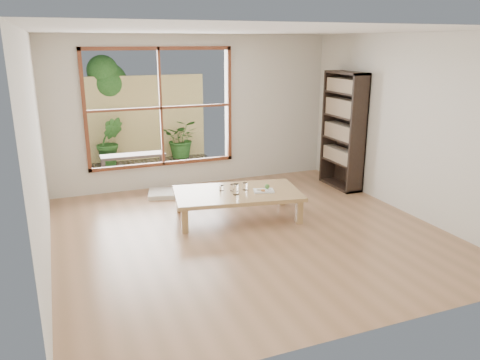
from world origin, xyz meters
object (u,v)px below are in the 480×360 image
object	(u,v)px
low_table	(237,195)
garden_bench	(133,157)
bookshelf	(343,131)
food_tray	(264,190)

from	to	relation	value
low_table	garden_bench	world-z (taller)	garden_bench
low_table	garden_bench	size ratio (longest dim) A/B	1.59
low_table	bookshelf	xyz separation A→B (m)	(2.26, 0.75, 0.65)
bookshelf	garden_bench	xyz separation A→B (m)	(-3.29, 2.11, -0.65)
low_table	garden_bench	xyz separation A→B (m)	(-1.03, 2.86, 0.00)
low_table	bookshelf	size ratio (longest dim) A/B	0.97
low_table	garden_bench	distance (m)	3.04
garden_bench	bookshelf	bearing A→B (deg)	-31.11
low_table	food_tray	distance (m)	0.40
bookshelf	low_table	bearing A→B (deg)	-161.56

